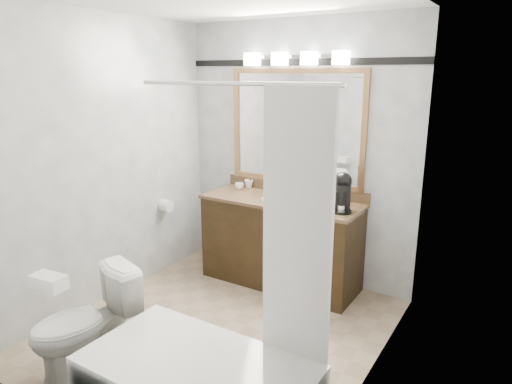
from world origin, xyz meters
TOP-DOWN VIEW (x-y plane):
  - room at (0.00, 0.00)m, footprint 2.42×2.62m
  - vanity at (0.00, 1.02)m, footprint 1.53×0.58m
  - mirror at (0.00, 1.28)m, footprint 1.40×0.04m
  - vanity_light_bar at (0.00, 1.23)m, footprint 1.02×0.14m
  - accent_stripe at (0.00, 1.29)m, footprint 2.40×0.01m
  - tp_roll at (-1.14, 0.66)m, footprint 0.11×0.12m
  - toilet at (-0.45, -0.90)m, footprint 0.59×0.79m
  - tissue_box at (-0.45, -1.12)m, footprint 0.23×0.14m
  - coffee_maker at (0.62, 0.98)m, footprint 0.18×0.22m
  - cup_left at (-0.55, 1.13)m, footprint 0.11×0.11m
  - cup_right at (-0.51, 1.23)m, footprint 0.09×0.09m
  - soap_bottle_a at (-0.11, 1.23)m, footprint 0.05×0.05m
  - soap_bottle_b at (0.25, 1.21)m, footprint 0.07×0.07m
  - soap_bar at (-0.02, 1.13)m, footprint 0.07×0.05m

SIDE VIEW (x-z plane):
  - toilet at x=-0.45m, z-range 0.00..0.72m
  - vanity at x=0.00m, z-range -0.04..0.93m
  - tp_roll at x=-1.14m, z-range 0.64..0.76m
  - tissue_box at x=-0.45m, z-range 0.72..0.81m
  - soap_bar at x=-0.02m, z-range 0.85..0.87m
  - cup_left at x=-0.55m, z-range 0.85..0.92m
  - cup_right at x=-0.51m, z-range 0.85..0.93m
  - soap_bottle_b at x=0.25m, z-range 0.85..0.93m
  - soap_bottle_a at x=-0.11m, z-range 0.85..0.95m
  - coffee_maker at x=0.62m, z-range 0.85..1.19m
  - room at x=0.00m, z-range -0.01..2.51m
  - mirror at x=0.00m, z-range 0.95..2.05m
  - accent_stripe at x=0.00m, z-range 2.07..2.13m
  - vanity_light_bar at x=0.00m, z-range 2.07..2.19m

